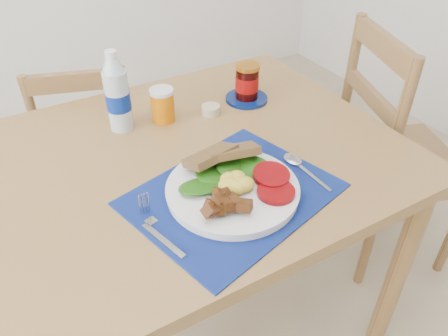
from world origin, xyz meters
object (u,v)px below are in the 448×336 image
Objects in this scene: chair_end at (394,131)px; juice_glass at (163,106)px; water_bottle at (117,96)px; jam_on_saucer at (247,85)px; breakfast_plate at (231,188)px; chair_far at (90,135)px.

juice_glass is (-0.79, 0.23, 0.21)m from chair_end.
water_bottle is 0.14m from juice_glass.
jam_on_saucer is at bearing -5.78° from water_bottle.
juice_glass is at bearing 94.08° from chair_end.
jam_on_saucer is at bearing 51.21° from breakfast_plate.
chair_end is (0.94, -0.63, 0.07)m from chair_far.
breakfast_plate is at bearing -90.94° from juice_glass.
breakfast_plate is 0.41m from juice_glass.
chair_end reaches higher than jam_on_saucer.
chair_far is at bearing 98.20° from breakfast_plate.
breakfast_plate is at bearing 122.82° from chair_end.
chair_far is 0.51m from water_bottle.
juice_glass is (0.01, 0.41, 0.02)m from breakfast_plate.
chair_end is 0.85m from juice_glass.
chair_far is at bearing 94.16° from water_bottle.
water_bottle is 2.47× the size of juice_glass.
breakfast_plate is at bearing 118.25° from chair_far.
breakfast_plate is 0.48m from jam_on_saucer.
chair_far is 7.35× the size of jam_on_saucer.
chair_end reaches higher than breakfast_plate.
jam_on_saucer reaches higher than juice_glass.
water_bottle is at bearing 112.30° from chair_far.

